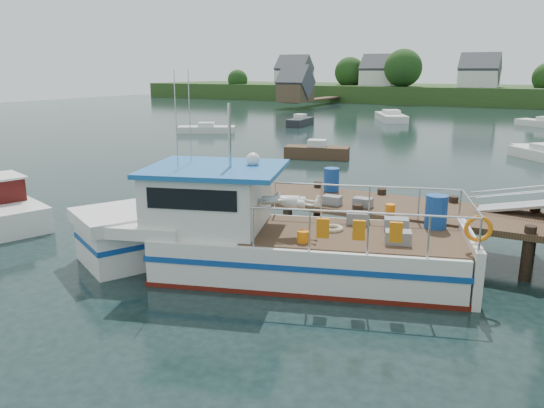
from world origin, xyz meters
The scene contains 9 objects.
ground_plane centered at (0.00, 0.00, 0.00)m, with size 160.00×160.00×0.00m, color black.
far_shore centered at (0.01, 82.37, 2.10)m, with size 140.00×42.55×9.22m.
dock centered at (6.51, 0.01, 2.24)m, with size 16.60×3.00×4.78m.
lobster_boat centered at (0.05, -4.26, 1.05)m, with size 11.90×6.44×5.80m.
moored_rowboat centered at (-6.69, 15.39, 0.46)m, with size 4.46×2.45×1.23m.
moored_a centered at (-21.56, 23.75, 0.36)m, with size 5.44×4.17×0.97m.
moored_b centered at (6.65, 21.66, 0.39)m, with size 4.47×4.63×1.06m.
moored_d centered at (-9.77, 43.64, 0.46)m, with size 5.58×7.70×1.25m.
moored_e centered at (-16.60, 33.70, 0.45)m, with size 1.89×4.55×1.22m.
Camera 1 is at (7.35, -16.98, 5.79)m, focal length 35.00 mm.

